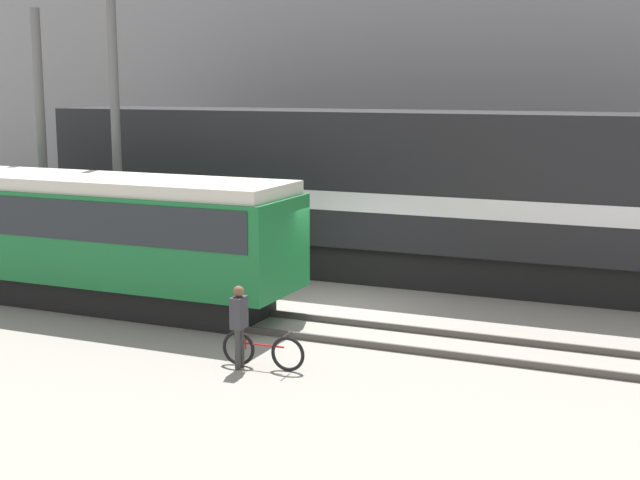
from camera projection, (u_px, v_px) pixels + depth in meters
ground_plane at (326, 309)px, 20.94m from camera, size 120.00×120.00×0.00m
track_near at (293, 325)px, 19.34m from camera, size 60.00×1.50×0.14m
track_far at (383, 274)px, 24.54m from camera, size 60.00×1.51×0.14m
building_backdrop at (468, 73)px, 31.40m from camera, size 45.74×6.00×11.21m
freight_locomotive at (388, 191)px, 24.09m from camera, size 19.56×3.04×5.12m
streetcar at (58, 229)px, 21.54m from camera, size 12.25×2.54×3.10m
bicycle at (263, 351)px, 16.57m from camera, size 1.67×0.44×0.73m
person at (239, 319)px, 16.47m from camera, size 0.24×0.37×1.58m
utility_pole_left at (42, 141)px, 24.95m from camera, size 0.26×0.26×7.29m
utility_pole_center at (116, 129)px, 23.88m from camera, size 0.25×0.25×8.06m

